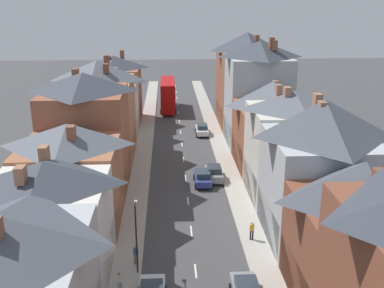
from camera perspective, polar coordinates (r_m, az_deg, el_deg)
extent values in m
cube|color=#A8A399|center=(57.89, -6.21, -1.30)|extent=(2.20, 104.00, 0.14)
cube|color=#A8A399|center=(58.21, 3.87, -1.12)|extent=(2.20, 104.00, 0.14)
cube|color=silver|center=(34.46, 0.47, -15.81)|extent=(0.14, 1.80, 0.01)
cube|color=silver|center=(39.57, -0.09, -10.96)|extent=(0.14, 1.80, 0.01)
cube|color=silver|center=(44.90, -0.51, -7.23)|extent=(0.14, 1.80, 0.01)
cube|color=silver|center=(50.38, -0.83, -4.31)|extent=(0.14, 1.80, 0.01)
cube|color=silver|center=(55.97, -1.08, -1.96)|extent=(0.14, 1.80, 0.01)
cube|color=silver|center=(61.63, -1.29, -0.04)|extent=(0.14, 1.80, 0.01)
cube|color=silver|center=(67.36, -1.46, 1.55)|extent=(0.14, 1.80, 0.01)
cube|color=silver|center=(73.12, -1.61, 2.90)|extent=(0.14, 1.80, 0.01)
cube|color=silver|center=(78.92, -1.73, 4.04)|extent=(0.14, 1.80, 0.01)
cube|color=silver|center=(84.75, -1.84, 5.03)|extent=(0.14, 1.80, 0.01)
cube|color=silver|center=(90.61, -1.94, 5.90)|extent=(0.14, 1.80, 0.01)
cube|color=silver|center=(96.48, -2.02, 6.65)|extent=(0.14, 1.80, 0.01)
cube|color=silver|center=(102.36, -2.09, 7.32)|extent=(0.14, 1.80, 0.01)
cube|color=silver|center=(33.36, -17.58, -10.69)|extent=(8.00, 7.38, 7.29)
cube|color=#1E5133|center=(33.62, -10.53, -13.87)|extent=(0.12, 6.79, 3.20)
pyramid|color=#383D47|center=(31.51, -18.35, -3.53)|extent=(8.00, 7.38, 1.65)
cube|color=#99664C|center=(30.09, -20.93, -3.70)|extent=(0.60, 0.90, 1.12)
cube|color=#99664C|center=(33.22, -18.26, -1.28)|extent=(0.60, 0.90, 1.22)
cube|color=#A36042|center=(40.09, -14.99, -5.23)|extent=(8.00, 8.13, 7.54)
cube|color=#1E5133|center=(40.36, -9.21, -8.04)|extent=(0.12, 7.48, 3.20)
pyramid|color=#565B66|center=(38.53, -15.56, 1.18)|extent=(8.00, 8.13, 1.82)
cube|color=brown|center=(36.74, -15.08, 1.35)|extent=(0.60, 0.90, 1.17)
cube|color=#935138|center=(47.42, -13.16, 0.43)|extent=(8.00, 8.85, 10.41)
cube|color=#1E5133|center=(48.09, -8.22, -3.58)|extent=(0.12, 8.14, 3.20)
pyramid|color=#383D47|center=(45.98, -13.71, 7.70)|extent=(8.00, 8.85, 1.82)
cube|color=brown|center=(47.10, -14.57, 8.57)|extent=(0.60, 0.90, 1.12)
cube|color=#B2704C|center=(56.54, -11.57, 3.06)|extent=(8.00, 10.21, 9.75)
cube|color=black|center=(57.03, -7.45, -0.03)|extent=(0.12, 9.39, 3.20)
pyramid|color=#565B66|center=(55.31, -11.97, 9.15)|extent=(8.00, 10.21, 2.41)
cube|color=brown|center=(56.95, -10.78, 10.25)|extent=(0.60, 0.90, 1.53)
cube|color=brown|center=(53.17, -10.86, 9.43)|extent=(0.60, 0.90, 1.04)
cube|color=silver|center=(65.03, -10.48, 4.26)|extent=(8.00, 7.01, 7.94)
cube|color=#1E5133|center=(65.24, -6.93, 2.33)|extent=(0.12, 6.45, 3.20)
pyramid|color=#474C56|center=(64.03, -10.75, 8.68)|extent=(8.00, 7.01, 2.22)
cube|color=#99664C|center=(63.31, -10.94, 9.14)|extent=(0.60, 0.90, 1.26)
cube|color=#99664C|center=(63.32, -9.68, 9.10)|extent=(0.60, 0.90, 1.01)
cube|color=brown|center=(72.65, -9.76, 6.10)|extent=(8.00, 8.92, 8.79)
cube|color=maroon|center=(72.92, -6.56, 4.04)|extent=(0.12, 8.20, 3.20)
pyramid|color=#383D47|center=(71.74, -9.99, 10.26)|extent=(8.00, 8.92, 1.87)
cube|color=brown|center=(73.30, -8.86, 11.10)|extent=(0.60, 0.90, 1.56)
cube|color=brown|center=(70.94, -10.57, 10.54)|extent=(0.60, 0.90, 0.97)
cube|color=brown|center=(31.84, 20.05, -12.62)|extent=(8.00, 7.32, 7.12)
cube|color=olive|center=(31.62, 12.79, -16.32)|extent=(0.12, 6.73, 3.20)
pyramid|color=#474C56|center=(29.74, 21.05, -4.48)|extent=(8.00, 7.32, 2.64)
cube|color=brown|center=(28.00, 22.66, -4.46)|extent=(0.60, 0.90, 1.47)
cube|color=#ADB2B7|center=(38.09, 15.62, -5.48)|extent=(8.00, 8.68, 8.85)
cube|color=olive|center=(38.25, 9.58, -9.62)|extent=(0.12, 7.99, 3.20)
pyramid|color=#474C56|center=(36.19, 16.41, 3.15)|extent=(8.00, 8.68, 2.99)
cube|color=#99664C|center=(35.91, 16.22, 4.16)|extent=(0.60, 0.90, 1.34)
cube|color=#99664C|center=(37.61, 15.60, 5.00)|extent=(0.60, 0.90, 1.57)
cube|color=beige|center=(45.41, 12.40, -1.19)|extent=(8.00, 7.90, 9.08)
cube|color=black|center=(45.59, 7.36, -4.79)|extent=(0.12, 7.27, 3.20)
pyramid|color=#565B66|center=(43.96, 12.88, 5.47)|extent=(8.00, 7.90, 1.74)
cube|color=#99664C|center=(43.44, 12.00, 6.26)|extent=(0.60, 0.90, 1.29)
cube|color=#935138|center=(53.55, 9.98, 0.94)|extent=(8.00, 9.21, 7.32)
cube|color=navy|center=(53.45, 5.74, -1.22)|extent=(0.12, 8.47, 3.20)
pyramid|color=#565B66|center=(52.28, 10.29, 6.31)|extent=(8.00, 9.21, 2.93)
cube|color=#99664C|center=(54.61, 10.54, 7.37)|extent=(0.60, 0.90, 1.08)
cube|color=#99664C|center=(50.23, 10.93, 6.62)|extent=(0.60, 0.90, 1.42)
cube|color=#ADB2B7|center=(61.14, 8.31, 5.36)|extent=(8.00, 8.09, 11.81)
cube|color=black|center=(61.58, 4.53, 1.45)|extent=(0.12, 7.44, 3.20)
pyramid|color=#383D47|center=(60.00, 8.62, 11.85)|extent=(8.00, 8.09, 2.11)
cube|color=brown|center=(58.93, 10.08, 12.44)|extent=(0.60, 0.90, 1.58)
cube|color=brown|center=(58.71, 10.44, 12.22)|extent=(0.60, 0.90, 1.22)
cube|color=brown|center=(70.48, 6.79, 7.00)|extent=(8.00, 11.28, 11.51)
cube|color=olive|center=(70.84, 3.51, 3.70)|extent=(0.12, 10.38, 3.20)
pyramid|color=#383D47|center=(69.47, 7.01, 12.79)|extent=(8.00, 11.28, 2.77)
cube|color=brown|center=(67.71, 8.24, 13.08)|extent=(0.60, 0.90, 1.14)
cube|color=#B70F0F|center=(80.38, -3.07, 5.49)|extent=(2.44, 10.80, 2.50)
cube|color=#B70F0F|center=(79.89, -3.10, 7.17)|extent=(2.44, 10.58, 2.30)
cube|color=#B70F0F|center=(79.67, -3.11, 8.02)|extent=(2.39, 10.37, 0.10)
cube|color=#28333D|center=(85.57, -3.09, 6.41)|extent=(2.20, 0.10, 1.20)
cube|color=#28333D|center=(85.13, -3.11, 7.92)|extent=(2.20, 0.10, 1.10)
cube|color=#28333D|center=(80.34, -3.93, 5.65)|extent=(0.06, 9.18, 0.90)
cube|color=#28333D|center=(79.88, -3.96, 7.23)|extent=(0.06, 9.18, 0.90)
cube|color=yellow|center=(84.99, -3.12, 8.46)|extent=(1.34, 0.08, 0.32)
cylinder|color=black|center=(83.91, -3.90, 5.21)|extent=(0.30, 1.00, 1.00)
cylinder|color=black|center=(83.91, -2.23, 5.24)|extent=(0.30, 1.00, 1.00)
cylinder|color=black|center=(77.77, -3.95, 4.17)|extent=(0.30, 1.00, 1.00)
cylinder|color=black|center=(77.77, -2.15, 4.20)|extent=(0.30, 1.00, 1.00)
cube|color=#28333D|center=(30.74, 7.03, -17.61)|extent=(1.46, 2.00, 0.60)
cylinder|color=black|center=(32.38, 4.95, -17.74)|extent=(0.20, 0.62, 0.62)
cylinder|color=black|center=(32.64, 8.05, -17.54)|extent=(0.20, 0.62, 0.62)
cube|color=navy|center=(48.54, 1.39, -4.39)|extent=(1.70, 3.91, 0.67)
cube|color=#28333D|center=(48.12, 1.41, -3.78)|extent=(1.46, 1.95, 0.60)
cylinder|color=black|center=(49.73, 0.30, -4.23)|extent=(0.20, 0.62, 0.62)
cylinder|color=black|center=(49.86, 2.25, -4.19)|extent=(0.20, 0.62, 0.62)
cylinder|color=black|center=(47.50, 0.47, -5.35)|extent=(0.20, 0.62, 0.62)
cylinder|color=black|center=(47.64, 2.52, -5.30)|extent=(0.20, 0.62, 0.62)
cube|color=gray|center=(49.62, 2.79, -3.83)|extent=(1.70, 3.88, 0.77)
cube|color=#28333D|center=(49.19, 2.83, -3.17)|extent=(1.46, 1.94, 0.60)
cylinder|color=black|center=(50.80, 1.69, -3.75)|extent=(0.20, 0.62, 0.62)
cylinder|color=black|center=(50.97, 3.60, -3.70)|extent=(0.20, 0.62, 0.62)
cylinder|color=black|center=(48.59, 1.93, -4.80)|extent=(0.20, 0.62, 0.62)
cylinder|color=black|center=(48.76, 3.93, -4.75)|extent=(0.20, 0.62, 0.62)
cube|color=silver|center=(65.86, 1.27, 1.76)|extent=(1.70, 4.15, 0.69)
cube|color=#28333D|center=(65.48, 1.29, 2.25)|extent=(1.46, 2.07, 0.60)
cylinder|color=black|center=(67.13, 0.46, 1.77)|extent=(0.20, 0.62, 0.62)
cylinder|color=black|center=(67.25, 1.91, 1.79)|extent=(0.20, 0.62, 0.62)
cylinder|color=black|center=(64.67, 0.60, 1.13)|extent=(0.20, 0.62, 0.62)
cylinder|color=black|center=(64.80, 2.11, 1.15)|extent=(0.20, 0.62, 0.62)
cylinder|color=gray|center=(32.30, -9.30, -17.50)|extent=(0.14, 0.14, 0.84)
cylinder|color=gray|center=(32.28, -8.97, -17.51)|extent=(0.14, 0.14, 0.84)
cube|color=silver|center=(31.90, -9.20, -16.49)|extent=(0.36, 0.22, 0.54)
sphere|color=#9E7051|center=(31.68, -9.24, -15.91)|extent=(0.22, 0.22, 0.22)
cylinder|color=brown|center=(35.01, -7.25, -14.30)|extent=(0.14, 0.14, 0.84)
cylinder|color=brown|center=(34.99, -6.95, -14.30)|extent=(0.14, 0.14, 0.84)
cube|color=#2D4C9E|center=(34.64, -7.15, -13.34)|extent=(0.36, 0.22, 0.54)
sphere|color=tan|center=(34.44, -7.17, -12.78)|extent=(0.22, 0.22, 0.22)
cylinder|color=#23232D|center=(38.13, 7.45, -11.38)|extent=(0.14, 0.14, 0.84)
cylinder|color=#23232D|center=(38.16, 7.72, -11.37)|extent=(0.14, 0.14, 0.84)
cube|color=gold|center=(37.81, 7.62, -10.47)|extent=(0.36, 0.22, 0.54)
sphere|color=tan|center=(37.63, 7.65, -9.94)|extent=(0.22, 0.22, 0.22)
cylinder|color=black|center=(32.95, -7.07, -12.07)|extent=(0.12, 0.12, 5.50)
cylinder|color=black|center=(32.11, -7.21, -7.57)|extent=(0.08, 0.90, 0.08)
cube|color=beige|center=(32.55, -7.15, -7.36)|extent=(0.20, 0.32, 0.20)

